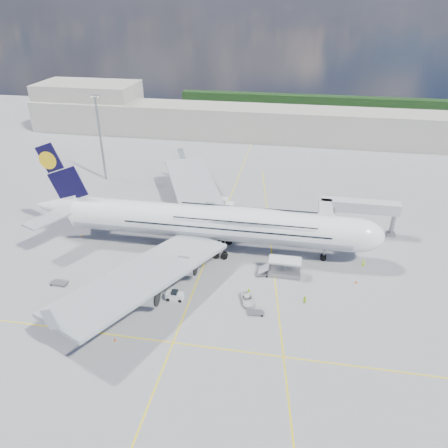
% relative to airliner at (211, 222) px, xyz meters
% --- Properties ---
extents(ground, '(300.00, 300.00, 0.00)m').
position_rel_airliner_xyz_m(ground, '(-0.26, -10.00, -6.87)').
color(ground, gray).
rests_on(ground, ground).
extents(taxi_line_main, '(0.25, 220.00, 0.01)m').
position_rel_airliner_xyz_m(taxi_line_main, '(-0.26, -10.00, -6.86)').
color(taxi_line_main, yellow).
rests_on(taxi_line_main, ground).
extents(taxi_line_cross, '(120.00, 0.25, 0.01)m').
position_rel_airliner_xyz_m(taxi_line_cross, '(-0.26, -30.00, -6.86)').
color(taxi_line_cross, yellow).
rests_on(taxi_line_cross, ground).
extents(taxi_line_diag, '(14.16, 99.06, 0.01)m').
position_rel_airliner_xyz_m(taxi_line_diag, '(13.74, -0.00, -6.86)').
color(taxi_line_diag, yellow).
rests_on(taxi_line_diag, ground).
extents(airliner, '(77.26, 79.15, 23.71)m').
position_rel_airliner_xyz_m(airliner, '(0.00, 0.00, 0.00)').
color(airliner, white).
rests_on(airliner, ground).
extents(jet_bridge, '(18.80, 12.10, 8.50)m').
position_rel_airliner_xyz_m(jet_bridge, '(29.55, 10.94, -0.02)').
color(jet_bridge, '#B7B7BC').
rests_on(jet_bridge, ground).
extents(cargo_loader, '(8.53, 3.20, 3.67)m').
position_rel_airliner_xyz_m(cargo_loader, '(16.56, -7.11, -5.62)').
color(cargo_loader, silver).
rests_on(cargo_loader, ground).
extents(light_mast, '(3.00, 0.70, 25.50)m').
position_rel_airliner_xyz_m(light_mast, '(-40.26, 35.00, 6.34)').
color(light_mast, gray).
rests_on(light_mast, ground).
extents(terminal, '(180.00, 16.00, 12.00)m').
position_rel_airliner_xyz_m(terminal, '(-0.26, 85.00, -0.87)').
color(terminal, '#B2AD9E').
rests_on(terminal, ground).
extents(hangar, '(40.00, 22.00, 18.00)m').
position_rel_airliner_xyz_m(hangar, '(-70.26, 90.00, 2.13)').
color(hangar, '#B2AD9E').
rests_on(hangar, ground).
extents(tree_line, '(160.00, 6.00, 8.00)m').
position_rel_airliner_xyz_m(tree_line, '(39.74, 130.00, -2.87)').
color(tree_line, '#193814').
rests_on(tree_line, ground).
extents(dolly_row_a, '(3.13, 1.67, 1.98)m').
position_rel_airliner_xyz_m(dolly_row_a, '(-11.29, -10.80, -5.80)').
color(dolly_row_a, gray).
rests_on(dolly_row_a, ground).
extents(dolly_row_b, '(2.92, 2.19, 0.38)m').
position_rel_airliner_xyz_m(dolly_row_b, '(-13.74, -17.07, -6.57)').
color(dolly_row_b, gray).
rests_on(dolly_row_b, ground).
extents(dolly_row_c, '(3.58, 2.35, 0.49)m').
position_rel_airliner_xyz_m(dolly_row_c, '(-10.65, -9.88, -6.49)').
color(dolly_row_c, gray).
rests_on(dolly_row_c, ground).
extents(dolly_back, '(3.53, 2.07, 0.50)m').
position_rel_airliner_xyz_m(dolly_back, '(-27.00, -18.21, -6.48)').
color(dolly_back, gray).
rests_on(dolly_back, ground).
extents(dolly_nose_far, '(3.13, 1.94, 0.43)m').
position_rel_airliner_xyz_m(dolly_nose_far, '(12.40, -20.35, -6.53)').
color(dolly_nose_far, gray).
rests_on(dolly_nose_far, ground).
extents(dolly_nose_near, '(2.94, 2.04, 0.39)m').
position_rel_airliner_xyz_m(dolly_nose_near, '(12.28, -8.20, -6.56)').
color(dolly_nose_near, gray).
rests_on(dolly_nose_near, ground).
extents(baggage_tug, '(3.20, 1.54, 2.00)m').
position_rel_airliner_xyz_m(baggage_tug, '(-3.03, -18.96, -5.99)').
color(baggage_tug, silver).
rests_on(baggage_tug, ground).
extents(catering_truck_inner, '(6.66, 3.07, 3.85)m').
position_rel_airliner_xyz_m(catering_truck_inner, '(-1.29, 19.13, -5.05)').
color(catering_truck_inner, gray).
rests_on(catering_truck_inner, ground).
extents(catering_truck_outer, '(7.04, 5.44, 3.87)m').
position_rel_airliner_xyz_m(catering_truck_outer, '(-10.92, 31.40, -5.07)').
color(catering_truck_outer, gray).
rests_on(catering_truck_outer, ground).
extents(service_van, '(3.35, 4.93, 1.26)m').
position_rel_airliner_xyz_m(service_van, '(10.47, -17.24, -6.24)').
color(service_van, silver).
rests_on(service_van, ground).
extents(crew_nose, '(0.77, 0.59, 1.89)m').
position_rel_airliner_xyz_m(crew_nose, '(32.96, -1.49, -5.93)').
color(crew_nose, '#D0EC18').
rests_on(crew_nose, ground).
extents(crew_loader, '(1.11, 1.09, 1.80)m').
position_rel_airliner_xyz_m(crew_loader, '(20.97, -16.05, -5.97)').
color(crew_loader, '#BAFF1A').
rests_on(crew_loader, ground).
extents(crew_wing, '(1.02, 1.24, 1.98)m').
position_rel_airliner_xyz_m(crew_wing, '(-13.52, -15.93, -5.88)').
color(crew_wing, '#BAF81A').
rests_on(crew_wing, ground).
extents(crew_van, '(0.81, 0.95, 1.65)m').
position_rel_airliner_xyz_m(crew_van, '(10.48, -15.33, -6.04)').
color(crew_van, '#9ADD17').
rests_on(crew_van, ground).
extents(crew_tug, '(1.14, 0.73, 1.69)m').
position_rel_airliner_xyz_m(crew_tug, '(-7.54, -12.84, -6.02)').
color(crew_tug, '#D0E618').
rests_on(crew_tug, ground).
extents(cone_nose, '(0.47, 0.47, 0.60)m').
position_rel_airliner_xyz_m(cone_nose, '(31.03, -7.52, -6.58)').
color(cone_nose, orange).
rests_on(cone_nose, ground).
extents(cone_wing_left_inner, '(0.42, 0.42, 0.54)m').
position_rel_airliner_xyz_m(cone_wing_left_inner, '(-3.45, 18.01, -6.61)').
color(cone_wing_left_inner, orange).
rests_on(cone_wing_left_inner, ground).
extents(cone_wing_left_outer, '(0.42, 0.42, 0.54)m').
position_rel_airliner_xyz_m(cone_wing_left_outer, '(-14.73, 19.92, -6.61)').
color(cone_wing_left_outer, orange).
rests_on(cone_wing_left_outer, ground).
extents(cone_wing_right_inner, '(0.49, 0.49, 0.63)m').
position_rel_airliner_xyz_m(cone_wing_right_inner, '(-8.40, -17.65, -6.57)').
color(cone_wing_right_inner, orange).
rests_on(cone_wing_right_inner, ground).
extents(cone_wing_right_outer, '(0.43, 0.43, 0.55)m').
position_rel_airliner_xyz_m(cone_wing_right_outer, '(-9.90, -31.26, -6.61)').
color(cone_wing_right_outer, orange).
rests_on(cone_wing_right_outer, ground).
extents(cone_tail, '(0.43, 0.43, 0.55)m').
position_rel_airliner_xyz_m(cone_tail, '(-31.23, 0.36, -6.60)').
color(cone_tail, orange).
rests_on(cone_tail, ground).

